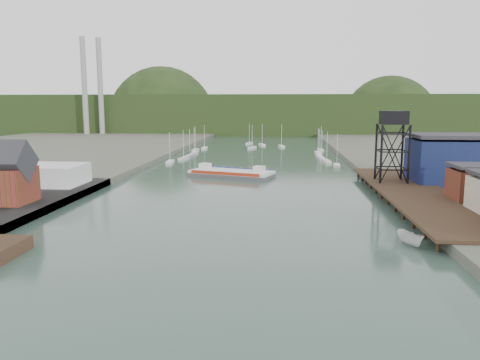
# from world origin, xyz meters

# --- Properties ---
(ground) EXTENTS (600.00, 600.00, 0.00)m
(ground) POSITION_xyz_m (0.00, 0.00, 0.00)
(ground) COLOR #2F4942
(ground) RESTS_ON ground
(east_pier) EXTENTS (14.00, 70.00, 2.45)m
(east_pier) POSITION_xyz_m (37.00, 45.00, 1.90)
(east_pier) COLOR black
(east_pier) RESTS_ON ground
(white_shed) EXTENTS (18.00, 12.00, 4.50)m
(white_shed) POSITION_xyz_m (-44.00, 50.00, 3.85)
(white_shed) COLOR silver
(white_shed) RESTS_ON west_quay
(lift_tower) EXTENTS (6.50, 6.50, 16.00)m
(lift_tower) POSITION_xyz_m (35.00, 58.00, 15.65)
(lift_tower) COLOR black
(lift_tower) RESTS_ON east_pier
(blue_shed) EXTENTS (20.50, 14.50, 11.30)m
(blue_shed) POSITION_xyz_m (50.00, 60.00, 7.06)
(blue_shed) COLOR #0D1A3C
(blue_shed) RESTS_ON east_land
(marina_sailboats) EXTENTS (57.71, 92.65, 0.90)m
(marina_sailboats) POSITION_xyz_m (0.08, 138.46, 0.35)
(marina_sailboats) COLOR silver
(marina_sailboats) RESTS_ON ground
(smokestacks) EXTENTS (11.20, 8.20, 60.00)m
(smokestacks) POSITION_xyz_m (-106.00, 232.50, 30.00)
(smokestacks) COLOR gray
(smokestacks) RESTS_ON ground
(distant_hills) EXTENTS (500.00, 120.00, 80.00)m
(distant_hills) POSITION_xyz_m (-3.98, 301.35, 10.38)
(distant_hills) COLOR black
(distant_hills) RESTS_ON ground
(chain_ferry) EXTENTS (24.33, 15.71, 3.26)m
(chain_ferry) POSITION_xyz_m (-3.65, 75.96, 0.93)
(chain_ferry) COLOR #4A494C
(chain_ferry) RESTS_ON ground
(motorboat) EXTENTS (3.69, 5.54, 2.00)m
(motorboat) POSITION_xyz_m (28.02, 14.47, 1.00)
(motorboat) COLOR silver
(motorboat) RESTS_ON ground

